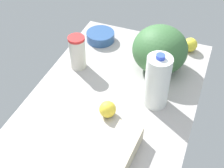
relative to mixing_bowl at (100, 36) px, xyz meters
The scene contains 8 objects.
countertop 49.32cm from the mixing_bowl, 150.98° to the right, with size 120.00×76.00×3.00cm, color #A5A09F.
mixing_bowl is the anchor object (origin of this frame).
egg_carton 83.75cm from the mixing_bowl, 153.07° to the right, with size 30.88×10.61×7.37cm, color beige.
tumbler_cup 27.10cm from the mixing_bowl, behind, with size 8.48×8.48×18.18cm.
watermelon 40.78cm from the mixing_bowl, 108.48° to the right, with size 27.65×27.65×23.79cm, color #396839.
milk_jug 57.81cm from the mixing_bowl, 131.05° to the right, with size 11.01×11.01×27.58cm.
lemon_loose 58.42cm from the mixing_bowl, 154.13° to the right, with size 7.47×7.47×7.47cm, color yellow.
lemon_near_front 50.88cm from the mixing_bowl, 80.22° to the right, with size 7.77×7.77×7.77cm, color yellow.
Camera 1 is at (-95.38, -37.03, 107.39)cm, focal length 50.00 mm.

